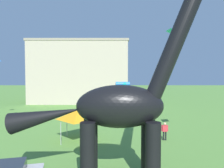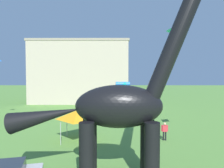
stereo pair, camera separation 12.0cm
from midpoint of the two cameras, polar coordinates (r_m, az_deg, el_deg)
dinosaur_sculpture at (r=12.98m, az=1.34°, el=-5.87°), size 12.11×2.56×12.65m
person_strolling_adult at (r=22.37m, az=13.29°, el=-11.50°), size 0.66×0.29×1.76m
festival_canopy_tent at (r=21.62m, az=-9.32°, el=-7.95°), size 3.15×3.15×3.00m
kite_apex at (r=25.34m, az=2.53°, el=0.02°), size 1.69×1.48×0.48m
kite_drifting at (r=27.36m, az=15.36°, el=12.99°), size 1.37×1.83×0.55m
background_building_block at (r=50.64m, az=-8.74°, el=3.17°), size 21.98×8.96×14.04m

